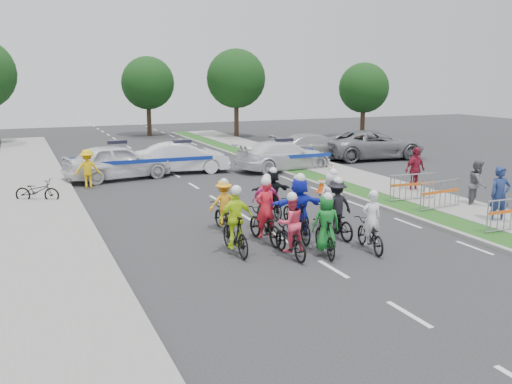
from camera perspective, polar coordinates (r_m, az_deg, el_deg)
name	(u,v)px	position (r m, az deg, el deg)	size (l,w,h in m)	color
ground	(333,269)	(14.58, 7.74, -7.67)	(90.00, 90.00, 0.00)	#28282B
curb_right	(384,207)	(21.30, 12.69, -1.52)	(0.20, 60.00, 0.12)	gray
grass_strip	(400,206)	(21.71, 14.19, -1.36)	(1.20, 60.00, 0.11)	#164616
sidewalk_right	(439,201)	(22.83, 17.80, -0.91)	(2.40, 60.00, 0.13)	gray
sidewalk_left	(47,243)	(17.45, -20.16, -4.84)	(3.00, 60.00, 0.13)	gray
rider_0	(370,231)	(16.09, 11.35, -3.80)	(0.90, 1.78, 1.74)	black
rider_1	(326,231)	(15.44, 6.97, -3.88)	(0.82, 1.74, 1.76)	black
rider_2	(290,233)	(15.23, 3.44, -4.10)	(0.75, 1.77, 1.80)	black
rider_3	(235,228)	(15.46, -2.07, -3.58)	(0.97, 1.84, 1.93)	black
rider_4	(336,214)	(17.21, 7.98, -2.18)	(1.05, 1.85, 1.86)	black
rider_5	(299,213)	(16.69, 4.28, -2.09)	(1.66, 1.98, 2.04)	black
rider_6	(265,221)	(16.54, 0.88, -2.90)	(0.79, 1.97, 1.97)	black
rider_7	(331,206)	(18.09, 7.53, -1.37)	(0.90, 1.93, 1.96)	black
rider_8	(296,207)	(18.32, 4.00, -1.52)	(0.73, 1.69, 1.70)	black
rider_9	(266,207)	(18.01, 0.96, -1.56)	(0.93, 1.74, 1.79)	black
rider_10	(224,210)	(17.81, -3.27, -1.82)	(0.94, 1.66, 1.69)	black
rider_11	(272,197)	(19.35, 1.62, -0.46)	(1.42, 1.69, 1.77)	black
police_car_0	(118,162)	(27.42, -13.66, 2.98)	(1.98, 4.92, 1.68)	white
police_car_1	(183,158)	(28.68, -7.36, 3.41)	(1.60, 4.58, 1.51)	white
police_car_2	(284,156)	(29.30, 2.81, 3.64)	(2.09, 5.14, 1.49)	white
civilian_sedan	(315,147)	(33.05, 5.96, 4.52)	(2.12, 5.21, 1.51)	#A4A4A9
civilian_suv	(373,145)	(33.93, 11.67, 4.65)	(2.75, 5.97, 1.66)	gray
spectator_0	(500,195)	(20.15, 23.19, -0.32)	(0.70, 0.46, 1.91)	navy
spectator_1	(478,184)	(22.42, 21.29, 0.77)	(0.86, 0.67, 1.77)	#58595D
spectator_2	(415,170)	(24.41, 15.62, 2.12)	(1.12, 0.47, 1.91)	maroon
marshal_hiviz	(87,169)	(25.67, -16.50, 2.25)	(1.08, 0.62, 1.67)	yellow
barrier_0	(511,216)	(19.13, 24.17, -2.21)	(2.00, 0.50, 1.12)	#A5A8AD
barrier_1	(440,196)	(21.35, 17.94, -0.40)	(2.00, 0.50, 1.12)	#A5A8AD
barrier_2	(412,188)	(22.54, 15.33, 0.36)	(2.00, 0.50, 1.12)	#A5A8AD
cone_0	(322,184)	(23.86, 6.58, 0.77)	(0.40, 0.40, 0.70)	#F24C0C
cone_1	(331,170)	(27.56, 7.54, 2.20)	(0.40, 0.40, 0.70)	#F24C0C
parked_bike	(37,191)	(23.35, -21.04, 0.11)	(0.60, 1.72, 0.90)	black
tree_1	(236,79)	(44.79, -2.00, 11.26)	(4.55, 4.55, 6.82)	#382619
tree_2	(364,88)	(45.39, 10.73, 10.18)	(3.85, 3.85, 5.77)	#382619
tree_4	(148,83)	(46.90, -10.78, 10.65)	(4.20, 4.20, 6.30)	#382619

